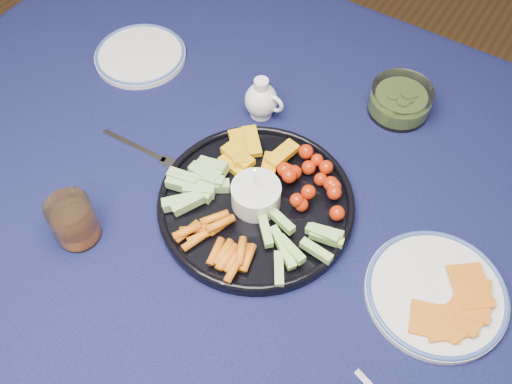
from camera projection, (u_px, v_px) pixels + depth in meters
The scene contains 8 objects.
dining_table at pixel (305, 226), 1.07m from camera, with size 1.67×1.07×0.75m.
crudite_platter at pixel (255, 201), 0.97m from camera, with size 0.34×0.34×0.11m.
creamer_pitcher at pixel (262, 100), 1.08m from camera, with size 0.08×0.06×0.09m.
pickle_bowl at pixel (400, 101), 1.10m from camera, with size 0.12×0.12×0.06m.
cheese_plate at pixel (437, 292), 0.88m from camera, with size 0.22×0.22×0.03m.
juice_tumbler at pixel (74, 222), 0.92m from camera, with size 0.07×0.07×0.09m.
fork_left at pixel (147, 152), 1.05m from camera, with size 0.17×0.02×0.00m.
side_plate_extra at pixel (140, 55), 1.20m from camera, with size 0.19×0.19×0.02m.
Camera 1 is at (0.22, -0.52, 1.57)m, focal length 40.00 mm.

